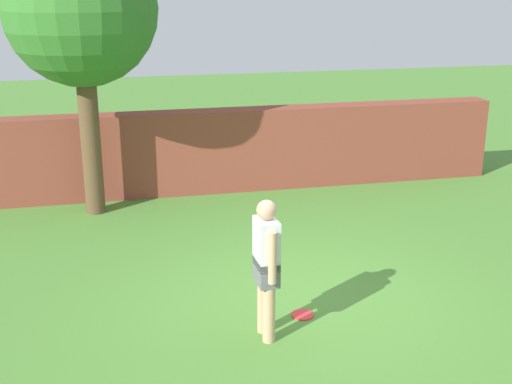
# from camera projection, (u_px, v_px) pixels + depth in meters

# --- Properties ---
(ground_plane) EXTENTS (40.00, 40.00, 0.00)m
(ground_plane) POSITION_uv_depth(u_px,v_px,m) (307.00, 296.00, 8.51)
(ground_plane) COLOR #4C8433
(brick_wall) EXTENTS (13.03, 0.50, 1.53)m
(brick_wall) POSITION_uv_depth(u_px,v_px,m) (156.00, 154.00, 12.24)
(brick_wall) COLOR brown
(brick_wall) RESTS_ON ground
(tree) EXTENTS (2.44, 2.44, 4.60)m
(tree) POSITION_uv_depth(u_px,v_px,m) (81.00, 11.00, 10.51)
(tree) COLOR brown
(tree) RESTS_ON ground
(person) EXTENTS (0.24, 0.54, 1.62)m
(person) POSITION_uv_depth(u_px,v_px,m) (266.00, 263.00, 7.29)
(person) COLOR tan
(person) RESTS_ON ground
(frisbee_red) EXTENTS (0.27, 0.27, 0.02)m
(frisbee_red) POSITION_uv_depth(u_px,v_px,m) (303.00, 315.00, 8.02)
(frisbee_red) COLOR red
(frisbee_red) RESTS_ON ground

